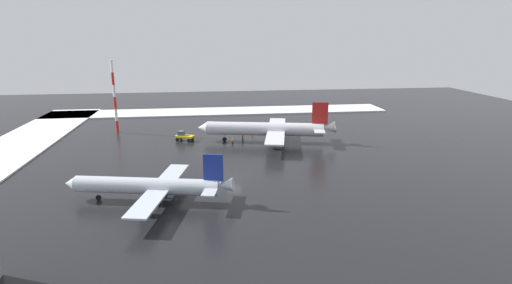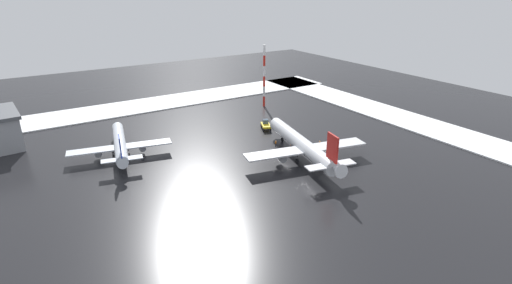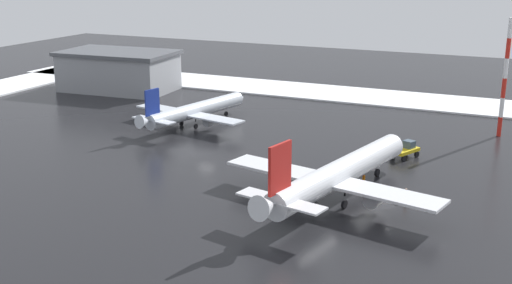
{
  "view_description": "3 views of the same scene",
  "coord_description": "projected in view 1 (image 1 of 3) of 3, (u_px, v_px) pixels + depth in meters",
  "views": [
    {
      "loc": [
        70.8,
        -4.92,
        25.71
      ],
      "look_at": [
        -10.62,
        5.59,
        3.78
      ],
      "focal_mm": 28.0,
      "sensor_mm": 36.0,
      "label": 1
    },
    {
      "loc": [
        29.06,
        74.89,
        37.12
      ],
      "look_at": [
        -15.84,
        4.02,
        3.66
      ],
      "focal_mm": 28.0,
      "sensor_mm": 36.0,
      "label": 2
    },
    {
      "loc": [
        -45.94,
        81.88,
        28.93
      ],
      "look_at": [
        -11.04,
        5.81,
        4.64
      ],
      "focal_mm": 45.0,
      "sensor_mm": 36.0,
      "label": 3
    }
  ],
  "objects": [
    {
      "name": "ground_plane",
      "position": [
        234.0,
        177.0,
        75.08
      ],
      "size": [
        240.0,
        240.0,
        0.0
      ],
      "primitive_type": "plane",
      "color": "black"
    },
    {
      "name": "snow_bank_left",
      "position": [
        220.0,
        111.0,
        139.24
      ],
      "size": [
        14.0,
        116.0,
        0.33
      ],
      "primitive_type": "cube",
      "color": "white",
      "rests_on": "ground_plane"
    },
    {
      "name": "airplane_parked_portside",
      "position": [
        268.0,
        129.0,
        98.65
      ],
      "size": [
        28.51,
        34.06,
        10.19
      ],
      "rotation": [
        0.0,
        0.0,
        4.5
      ],
      "color": "silver",
      "rests_on": "ground_plane"
    },
    {
      "name": "airplane_far_rear",
      "position": [
        150.0,
        186.0,
        63.08
      ],
      "size": [
        22.91,
        27.37,
        8.19
      ],
      "rotation": [
        0.0,
        0.0,
        4.5
      ],
      "color": "silver",
      "rests_on": "ground_plane"
    },
    {
      "name": "pushback_tug",
      "position": [
        184.0,
        136.0,
        100.46
      ],
      "size": [
        3.87,
        5.1,
        2.5
      ],
      "rotation": [
        0.0,
        0.0,
        4.3
      ],
      "color": "gold",
      "rests_on": "ground_plane"
    },
    {
      "name": "ground_crew_by_nose_gear",
      "position": [
        233.0,
        141.0,
        97.18
      ],
      "size": [
        0.36,
        0.36,
        1.71
      ],
      "rotation": [
        0.0,
        0.0,
        6.04
      ],
      "color": "black",
      "rests_on": "ground_plane"
    },
    {
      "name": "ground_crew_mid_apron",
      "position": [
        253.0,
        131.0,
        106.4
      ],
      "size": [
        0.36,
        0.36,
        1.71
      ],
      "rotation": [
        0.0,
        0.0,
        1.92
      ],
      "color": "black",
      "rests_on": "ground_plane"
    },
    {
      "name": "ground_crew_near_tug",
      "position": [
        243.0,
        138.0,
        100.06
      ],
      "size": [
        0.36,
        0.36,
        1.71
      ],
      "rotation": [
        0.0,
        0.0,
        2.75
      ],
      "color": "black",
      "rests_on": "ground_plane"
    },
    {
      "name": "antenna_mast",
      "position": [
        115.0,
        97.0,
        107.11
      ],
      "size": [
        0.7,
        0.7,
        19.58
      ],
      "color": "red",
      "rests_on": "ground_plane"
    }
  ]
}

